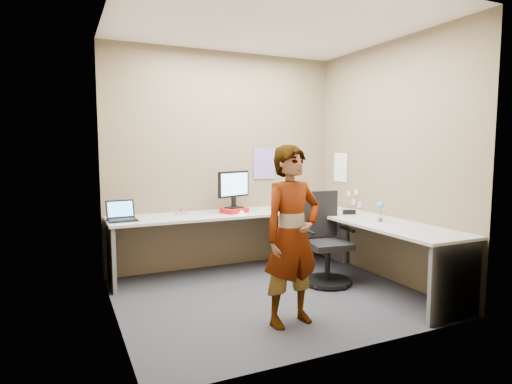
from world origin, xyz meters
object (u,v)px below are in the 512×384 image
desk (289,229)px  person (292,236)px  monitor (234,186)px  office_chair (325,247)px

desk → person: person is taller
desk → monitor: bearing=127.9°
desk → monitor: monitor is taller
desk → monitor: 0.86m
person → office_chair: bearing=34.6°
desk → office_chair: 0.44m
monitor → office_chair: size_ratio=0.45×
office_chair → monitor: bearing=140.0°
desk → office_chair: (0.32, -0.25, -0.18)m
desk → person: bearing=-118.1°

